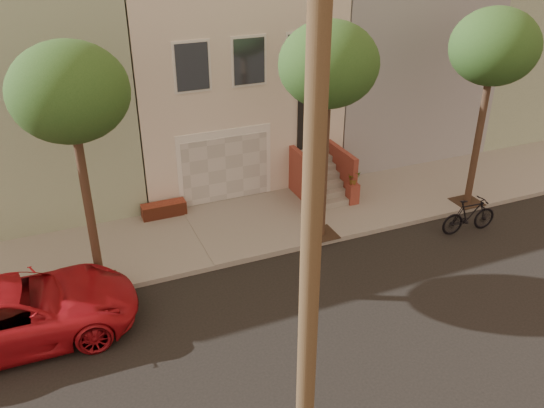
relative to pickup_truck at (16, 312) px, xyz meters
name	(u,v)px	position (x,y,z in m)	size (l,w,h in m)	color
ground	(357,323)	(7.50, -2.56, -0.76)	(90.00, 90.00, 0.00)	black
sidewalk	(272,221)	(7.50, 2.79, -0.68)	(40.00, 3.70, 0.15)	gray
house_row	(212,67)	(7.50, 8.63, 2.89)	(33.10, 11.70, 7.00)	#C0B4A4
tree_left	(70,94)	(2.00, 1.34, 4.50)	(2.70, 2.57, 6.30)	#2D2116
tree_mid	(329,66)	(8.50, 1.34, 4.50)	(2.70, 2.57, 6.30)	#2D2116
tree_right	(494,48)	(14.00, 1.34, 4.50)	(2.70, 2.57, 6.30)	#2D2116
pickup_truck	(16,312)	(0.00, 0.00, 0.00)	(2.51, 5.44, 1.51)	#B3141E
motorcycle	(469,216)	(12.87, -0.04, -0.19)	(0.53, 1.88, 1.13)	black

